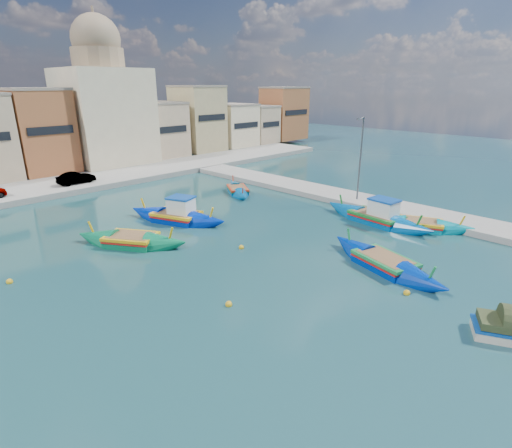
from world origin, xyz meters
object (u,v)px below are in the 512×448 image
luzzu_green (131,241)px  luzzu_cyan_south (420,226)px  quay_street_lamp (360,158)px  luzzu_blue_cabin (177,217)px  luzzu_cyan_mid (238,191)px  church_block (104,103)px  luzzu_turquoise_cabin (377,218)px  tender_near (508,330)px  luzzu_blue_south (385,264)px

luzzu_green → luzzu_cyan_south: bearing=-36.7°
quay_street_lamp → luzzu_blue_cabin: bearing=151.9°
luzzu_blue_cabin → luzzu_cyan_mid: (9.73, 3.15, -0.16)m
church_block → luzzu_cyan_south: church_block is taller
luzzu_turquoise_cabin → tender_near: luzzu_turquoise_cabin is taller
luzzu_green → luzzu_cyan_south: luzzu_green is taller
luzzu_blue_south → tender_near: size_ratio=2.92×
luzzu_cyan_mid → luzzu_green: luzzu_green is taller
luzzu_cyan_mid → tender_near: (-8.71, -26.96, 0.20)m
luzzu_green → tender_near: bearing=-74.0°
luzzu_blue_cabin → luzzu_cyan_mid: bearing=17.9°
luzzu_blue_cabin → luzzu_green: 5.60m
quay_street_lamp → church_block: bearing=102.3°
luzzu_turquoise_cabin → luzzu_cyan_south: size_ratio=1.28×
quay_street_lamp → luzzu_cyan_south: 8.58m
church_block → luzzu_blue_cabin: 28.28m
luzzu_blue_south → tender_near: (-2.81, -7.38, 0.15)m
quay_street_lamp → luzzu_green: bearing=163.6°
tender_near → luzzu_turquoise_cabin: bearing=49.6°
luzzu_cyan_south → luzzu_green: bearing=143.3°
luzzu_cyan_mid → luzzu_green: size_ratio=0.88×
church_block → luzzu_turquoise_cabin: 39.03m
luzzu_turquoise_cabin → luzzu_cyan_mid: 15.08m
church_block → tender_near: (-6.25, -49.94, -7.97)m
church_block → luzzu_turquoise_cabin: (3.94, -37.99, -8.01)m
luzzu_cyan_south → luzzu_cyan_mid: bearing=98.0°
church_block → tender_near: bearing=-97.1°
luzzu_blue_cabin → luzzu_cyan_mid: luzzu_blue_cabin is taller
luzzu_cyan_mid → luzzu_blue_cabin: bearing=-162.1°
luzzu_turquoise_cabin → luzzu_cyan_mid: luzzu_turquoise_cabin is taller
quay_street_lamp → luzzu_cyan_south: (-2.44, -7.15, -4.07)m
luzzu_blue_cabin → luzzu_green: size_ratio=1.14×
luzzu_turquoise_cabin → luzzu_cyan_south: bearing=-71.5°
quay_street_lamp → luzzu_cyan_mid: 12.77m
church_block → tender_near: church_block is taller
luzzu_blue_cabin → luzzu_green: (-5.24, -1.99, -0.11)m
luzzu_blue_south → tender_near: bearing=-110.9°
luzzu_blue_south → luzzu_green: bearing=122.1°
luzzu_turquoise_cabin → luzzu_blue_cabin: 16.32m
luzzu_turquoise_cabin → luzzu_blue_south: (-7.38, -4.57, -0.12)m
luzzu_cyan_mid → quay_street_lamp: bearing=-65.7°
luzzu_green → church_block: bearing=66.0°
luzzu_turquoise_cabin → luzzu_cyan_mid: size_ratio=1.42×
luzzu_blue_cabin → luzzu_blue_south: bearing=-76.9°
luzzu_blue_south → church_block: bearing=85.4°
church_block → luzzu_blue_south: bearing=-94.6°
luzzu_cyan_mid → luzzu_blue_south: luzzu_blue_south is taller
luzzu_cyan_south → church_block: bearing=96.9°
luzzu_turquoise_cabin → luzzu_blue_cabin: size_ratio=1.10×
quay_street_lamp → luzzu_turquoise_cabin: size_ratio=0.77×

